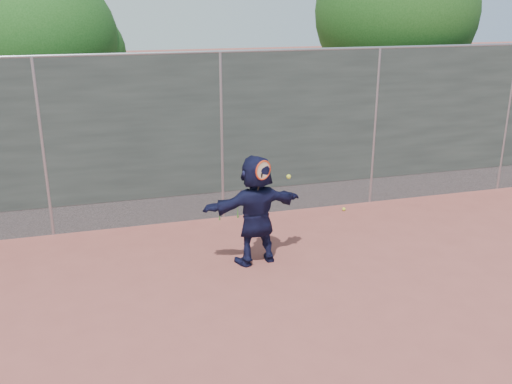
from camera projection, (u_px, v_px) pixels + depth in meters
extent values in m
plane|color=#9E4C42|center=(283.00, 311.00, 7.43)|extent=(80.00, 80.00, 0.00)
imported|color=#121434|center=(256.00, 210.00, 8.55)|extent=(1.63, 0.72, 1.70)
sphere|color=yellow|center=(344.00, 209.00, 10.89)|extent=(0.07, 0.07, 0.07)
cube|color=#38423D|center=(221.00, 124.00, 10.04)|extent=(20.00, 0.04, 2.50)
cube|color=slate|center=(223.00, 204.00, 10.53)|extent=(20.00, 0.03, 0.50)
cylinder|color=gray|center=(220.00, 52.00, 9.64)|extent=(20.00, 0.05, 0.05)
cylinder|color=gray|center=(43.00, 150.00, 9.34)|extent=(0.06, 0.06, 3.00)
cylinder|color=gray|center=(222.00, 138.00, 10.12)|extent=(0.06, 0.06, 3.00)
cylinder|color=gray|center=(374.00, 128.00, 10.91)|extent=(0.06, 0.06, 3.00)
cylinder|color=gray|center=(507.00, 119.00, 11.70)|extent=(0.06, 0.06, 3.00)
torus|color=red|center=(263.00, 170.00, 8.16)|extent=(0.27, 0.16, 0.29)
cylinder|color=beige|center=(263.00, 170.00, 8.16)|extent=(0.23, 0.12, 0.25)
cylinder|color=black|center=(259.00, 183.00, 8.23)|extent=(0.08, 0.13, 0.33)
sphere|color=yellow|center=(289.00, 177.00, 8.37)|extent=(0.07, 0.07, 0.07)
cylinder|color=#382314|center=(388.00, 113.00, 13.37)|extent=(0.28, 0.28, 2.60)
sphere|color=#23561C|center=(396.00, 11.00, 12.63)|extent=(3.60, 3.60, 3.60)
sphere|color=#23561C|center=(418.00, 27.00, 13.12)|extent=(2.52, 2.52, 2.52)
cylinder|color=#382314|center=(54.00, 134.00, 12.20)|extent=(0.28, 0.28, 2.20)
sphere|color=#23561C|center=(43.00, 41.00, 11.57)|extent=(3.00, 3.00, 3.00)
sphere|color=#23561C|center=(76.00, 55.00, 12.01)|extent=(2.10, 2.10, 2.10)
cone|color=#387226|center=(238.00, 211.00, 10.52)|extent=(0.03, 0.03, 0.26)
cone|color=#387226|center=(253.00, 208.00, 10.61)|extent=(0.03, 0.03, 0.30)
cone|color=#387226|center=(219.00, 214.00, 10.42)|extent=(0.03, 0.03, 0.22)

